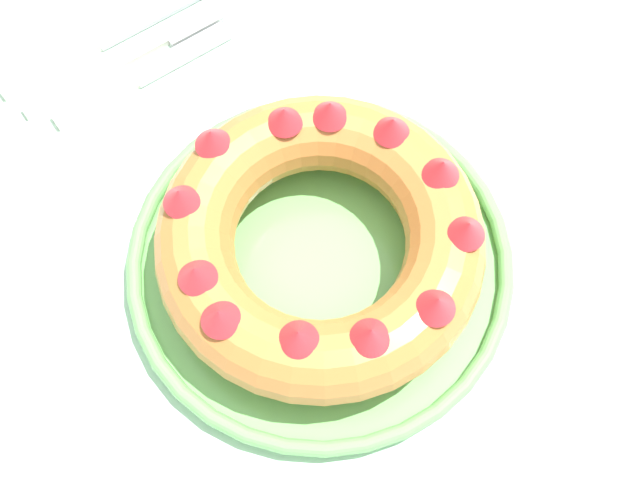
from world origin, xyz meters
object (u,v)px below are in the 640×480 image
serving_dish (320,261)px  serving_knife (93,45)px  bundt_cake (320,239)px  cake_knife (132,81)px  fork (139,53)px

serving_dish → serving_knife: (-0.30, -0.05, -0.01)m
bundt_cake → cake_knife: (-0.24, -0.04, -0.05)m
serving_dish → serving_knife: serving_dish is taller
bundt_cake → fork: bundt_cake is taller
bundt_cake → fork: size_ratio=1.23×
serving_dish → serving_knife: 0.30m
serving_dish → fork: serving_dish is taller
serving_knife → cake_knife: bearing=9.8°
bundt_cake → cake_knife: 0.25m
cake_knife → serving_knife: bearing=-177.5°
bundt_cake → cake_knife: size_ratio=1.39×
fork → cake_knife: bearing=-41.1°
serving_dish → fork: (-0.27, -0.01, -0.01)m
bundt_cake → serving_knife: size_ratio=1.15×
serving_dish → bundt_cake: 0.04m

